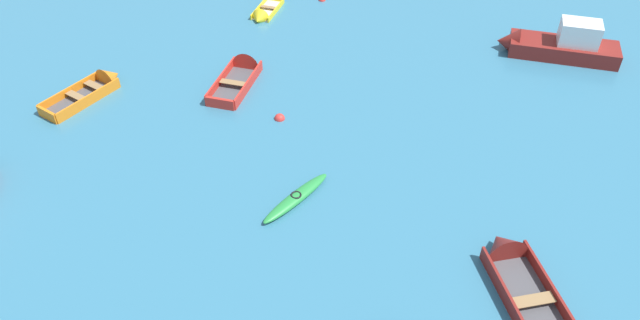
{
  "coord_description": "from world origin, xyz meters",
  "views": [
    {
      "loc": [
        1.1,
        2.91,
        15.55
      ],
      "look_at": [
        0.0,
        20.84,
        0.15
      ],
      "focal_mm": 33.8,
      "sensor_mm": 36.0,
      "label": 1
    }
  ],
  "objects_px": {
    "rowboat_yellow_back_row_right": "(262,16)",
    "rowboat_maroon_center": "(513,268)",
    "motor_launch_maroon_midfield_right": "(557,44)",
    "mooring_buoy_trailing": "(280,119)",
    "mooring_buoy_midfield": "(322,0)",
    "rowboat_red_midfield_left": "(243,71)",
    "rowboat_orange_far_left": "(97,86)",
    "kayak_green_far_right": "(296,198)"
  },
  "relations": [
    {
      "from": "rowboat_yellow_back_row_right",
      "to": "rowboat_maroon_center",
      "type": "xyz_separation_m",
      "value": [
        10.47,
        -17.05,
        0.11
      ]
    },
    {
      "from": "rowboat_yellow_back_row_right",
      "to": "rowboat_maroon_center",
      "type": "relative_size",
      "value": 0.64
    },
    {
      "from": "rowboat_yellow_back_row_right",
      "to": "motor_launch_maroon_midfield_right",
      "type": "bearing_deg",
      "value": -11.45
    },
    {
      "from": "motor_launch_maroon_midfield_right",
      "to": "mooring_buoy_trailing",
      "type": "height_order",
      "value": "motor_launch_maroon_midfield_right"
    },
    {
      "from": "mooring_buoy_trailing",
      "to": "mooring_buoy_midfield",
      "type": "relative_size",
      "value": 1.12
    },
    {
      "from": "rowboat_red_midfield_left",
      "to": "rowboat_yellow_back_row_right",
      "type": "xyz_separation_m",
      "value": [
        0.15,
        5.83,
        -0.09
      ]
    },
    {
      "from": "rowboat_orange_far_left",
      "to": "mooring_buoy_midfield",
      "type": "distance_m",
      "value": 13.83
    },
    {
      "from": "rowboat_red_midfield_left",
      "to": "kayak_green_far_right",
      "type": "relative_size",
      "value": 1.39
    },
    {
      "from": "kayak_green_far_right",
      "to": "mooring_buoy_midfield",
      "type": "relative_size",
      "value": 7.35
    },
    {
      "from": "rowboat_red_midfield_left",
      "to": "kayak_green_far_right",
      "type": "distance_m",
      "value": 8.94
    },
    {
      "from": "kayak_green_far_right",
      "to": "rowboat_orange_far_left",
      "type": "bearing_deg",
      "value": 145.75
    },
    {
      "from": "motor_launch_maroon_midfield_right",
      "to": "mooring_buoy_midfield",
      "type": "distance_m",
      "value": 13.06
    },
    {
      "from": "rowboat_yellow_back_row_right",
      "to": "mooring_buoy_midfield",
      "type": "xyz_separation_m",
      "value": [
        3.13,
        2.34,
        -0.13
      ]
    },
    {
      "from": "rowboat_orange_far_left",
      "to": "mooring_buoy_trailing",
      "type": "distance_m",
      "value": 8.72
    },
    {
      "from": "rowboat_yellow_back_row_right",
      "to": "mooring_buoy_trailing",
      "type": "relative_size",
      "value": 6.59
    },
    {
      "from": "rowboat_red_midfield_left",
      "to": "rowboat_maroon_center",
      "type": "height_order",
      "value": "rowboat_maroon_center"
    },
    {
      "from": "rowboat_yellow_back_row_right",
      "to": "rowboat_orange_far_left",
      "type": "height_order",
      "value": "rowboat_orange_far_left"
    },
    {
      "from": "rowboat_red_midfield_left",
      "to": "rowboat_yellow_back_row_right",
      "type": "bearing_deg",
      "value": 88.55
    },
    {
      "from": "motor_launch_maroon_midfield_right",
      "to": "mooring_buoy_midfield",
      "type": "bearing_deg",
      "value": 155.64
    },
    {
      "from": "rowboat_yellow_back_row_right",
      "to": "rowboat_orange_far_left",
      "type": "relative_size",
      "value": 0.76
    },
    {
      "from": "mooring_buoy_midfield",
      "to": "rowboat_orange_far_left",
      "type": "bearing_deg",
      "value": -134.65
    },
    {
      "from": "kayak_green_far_right",
      "to": "motor_launch_maroon_midfield_right",
      "type": "bearing_deg",
      "value": 43.06
    },
    {
      "from": "motor_launch_maroon_midfield_right",
      "to": "rowboat_orange_far_left",
      "type": "bearing_deg",
      "value": -168.33
    },
    {
      "from": "rowboat_yellow_back_row_right",
      "to": "mooring_buoy_midfield",
      "type": "relative_size",
      "value": 7.37
    },
    {
      "from": "rowboat_yellow_back_row_right",
      "to": "rowboat_maroon_center",
      "type": "height_order",
      "value": "rowboat_maroon_center"
    },
    {
      "from": "motor_launch_maroon_midfield_right",
      "to": "rowboat_yellow_back_row_right",
      "type": "relative_size",
      "value": 1.96
    },
    {
      "from": "kayak_green_far_right",
      "to": "mooring_buoy_midfield",
      "type": "xyz_separation_m",
      "value": [
        -0.02,
        16.47,
        -0.16
      ]
    },
    {
      "from": "rowboat_orange_far_left",
      "to": "mooring_buoy_trailing",
      "type": "height_order",
      "value": "rowboat_orange_far_left"
    },
    {
      "from": "kayak_green_far_right",
      "to": "mooring_buoy_trailing",
      "type": "xyz_separation_m",
      "value": [
        -1.18,
        4.98,
        -0.16
      ]
    },
    {
      "from": "kayak_green_far_right",
      "to": "mooring_buoy_trailing",
      "type": "height_order",
      "value": "kayak_green_far_right"
    },
    {
      "from": "rowboat_red_midfield_left",
      "to": "rowboat_maroon_center",
      "type": "distance_m",
      "value": 15.45
    },
    {
      "from": "motor_launch_maroon_midfield_right",
      "to": "kayak_green_far_right",
      "type": "xyz_separation_m",
      "value": [
        -11.87,
        -11.09,
        -0.47
      ]
    },
    {
      "from": "kayak_green_far_right",
      "to": "mooring_buoy_midfield",
      "type": "bearing_deg",
      "value": 90.06
    },
    {
      "from": "motor_launch_maroon_midfield_right",
      "to": "rowboat_yellow_back_row_right",
      "type": "bearing_deg",
      "value": 168.55
    },
    {
      "from": "rowboat_red_midfield_left",
      "to": "mooring_buoy_trailing",
      "type": "height_order",
      "value": "rowboat_red_midfield_left"
    },
    {
      "from": "kayak_green_far_right",
      "to": "rowboat_maroon_center",
      "type": "relative_size",
      "value": 0.63
    },
    {
      "from": "rowboat_red_midfield_left",
      "to": "mooring_buoy_midfield",
      "type": "bearing_deg",
      "value": 68.1
    },
    {
      "from": "rowboat_yellow_back_row_right",
      "to": "rowboat_orange_far_left",
      "type": "bearing_deg",
      "value": -131.28
    },
    {
      "from": "rowboat_orange_far_left",
      "to": "mooring_buoy_midfield",
      "type": "bearing_deg",
      "value": 45.35
    },
    {
      "from": "motor_launch_maroon_midfield_right",
      "to": "mooring_buoy_trailing",
      "type": "bearing_deg",
      "value": -154.9
    },
    {
      "from": "mooring_buoy_midfield",
      "to": "mooring_buoy_trailing",
      "type": "bearing_deg",
      "value": -95.75
    },
    {
      "from": "mooring_buoy_trailing",
      "to": "rowboat_maroon_center",
      "type": "bearing_deg",
      "value": -42.91
    }
  ]
}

